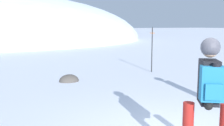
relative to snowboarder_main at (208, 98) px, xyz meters
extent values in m
cube|color=black|center=(0.02, 0.02, 0.22)|extent=(0.39, 0.42, 0.58)
cylinder|color=black|center=(-0.12, -0.16, 0.22)|extent=(0.20, 0.18, 0.57)
cylinder|color=black|center=(0.15, 0.21, 0.22)|extent=(0.20, 0.18, 0.57)
sphere|color=black|center=(-0.16, -0.15, -0.03)|extent=(0.11, 0.11, 0.11)
sphere|color=black|center=(0.13, 0.25, -0.03)|extent=(0.11, 0.11, 0.11)
cube|color=teal|center=(-0.10, -0.14, 0.24)|extent=(0.33, 0.31, 0.44)
cube|color=teal|center=(-0.16, -0.22, 0.16)|extent=(0.20, 0.17, 0.20)
sphere|color=beige|center=(0.02, 0.02, 0.64)|extent=(0.21, 0.21, 0.21)
sphere|color=#4C4C56|center=(0.02, 0.02, 0.67)|extent=(0.25, 0.25, 0.25)
cube|color=navy|center=(0.10, 0.13, 0.64)|extent=(0.16, 0.12, 0.08)
cylinder|color=black|center=(3.65, 6.26, -0.05)|extent=(0.04, 0.04, 1.74)
cylinder|color=orange|center=(3.65, 6.26, 0.64)|extent=(0.20, 0.20, 0.02)
cone|color=black|center=(3.65, 6.26, 0.86)|extent=(0.04, 0.04, 0.08)
ellipsoid|color=#4C4742|center=(0.11, 6.06, -0.92)|extent=(0.67, 0.57, 0.47)
camera|label=1|loc=(-2.70, -2.45, 0.95)|focal=43.09mm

